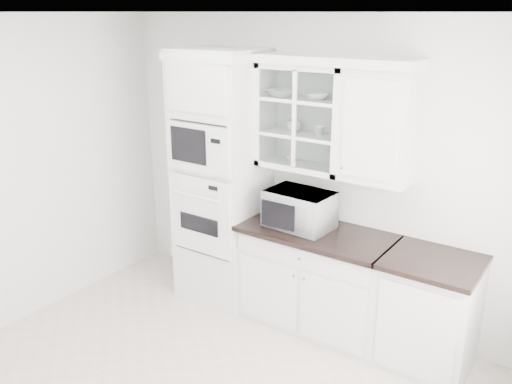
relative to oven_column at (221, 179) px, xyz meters
The scene contains 12 objects.
room_shell 1.37m from the oven_column, 52.79° to the right, with size 4.00×3.50×2.70m.
oven_column is the anchor object (origin of this frame).
base_cabinet_run 1.27m from the oven_column, ahead, with size 1.32×0.67×0.92m.
extra_base_cabinet 2.16m from the oven_column, ahead, with size 0.72×0.67×0.92m.
upper_cabinet_glass 1.03m from the oven_column, 12.10° to the left, with size 0.80×0.33×0.90m.
upper_cabinet_solid 1.60m from the oven_column, ahead, with size 0.55×0.33×0.90m, color white.
crown_molding 1.33m from the oven_column, 11.90° to the left, with size 2.14×0.38×0.07m, color white.
countertop_microwave 0.86m from the oven_column, ahead, with size 0.56×0.46×0.32m, color white.
bowl_a 1.02m from the oven_column, 15.23° to the left, with size 0.23×0.23×0.06m, color white.
bowl_b 1.24m from the oven_column, ahead, with size 0.18×0.18×0.06m, color white.
cup_a 0.89m from the oven_column, 14.94° to the left, with size 0.13×0.13×0.10m, color white.
cup_b 1.09m from the oven_column, 11.11° to the left, with size 0.09×0.09×0.08m, color white.
Camera 1 is at (2.29, -2.41, 2.70)m, focal length 38.00 mm.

